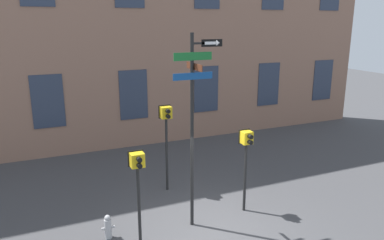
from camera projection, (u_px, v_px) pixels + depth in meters
ground_plane at (213, 233)px, 9.73m from camera, size 60.00×60.00×0.00m
street_sign_pole at (194, 114)px, 9.38m from camera, size 1.32×0.91×5.09m
pedestrian_signal_left at (138, 173)px, 8.90m from camera, size 0.38×0.40×2.38m
pedestrian_signal_right at (246, 149)px, 10.44m from camera, size 0.35×0.40×2.43m
pedestrian_signal_across at (166, 125)px, 11.71m from camera, size 0.39×0.40×2.81m
fire_hydrant at (108, 227)px, 9.47m from camera, size 0.34×0.18×0.63m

